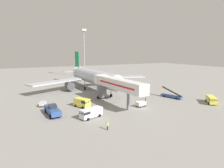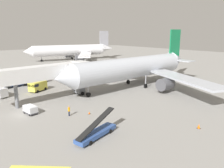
{
  "view_description": "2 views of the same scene",
  "coord_description": "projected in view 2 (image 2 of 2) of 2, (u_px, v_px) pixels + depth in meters",
  "views": [
    {
      "loc": [
        -28.71,
        -38.99,
        14.61
      ],
      "look_at": [
        0.86,
        16.78,
        3.74
      ],
      "focal_mm": 30.14,
      "sensor_mm": 36.0,
      "label": 1
    },
    {
      "loc": [
        38.1,
        -12.24,
        13.88
      ],
      "look_at": [
        0.34,
        19.6,
        2.34
      ],
      "focal_mm": 35.66,
      "sensor_mm": 36.0,
      "label": 2
    }
  ],
  "objects": [
    {
      "name": "ground_crew_worker_foreground",
      "position": [
        69.0,
        111.0,
        37.56
      ],
      "size": [
        0.41,
        0.41,
        1.77
      ],
      "color": "#1E2333",
      "rests_on": "ground"
    },
    {
      "name": "service_van_outer_right",
      "position": [
        37.0,
        86.0,
        53.27
      ],
      "size": [
        3.8,
        4.87,
        2.35
      ],
      "color": "#E5DB4C",
      "rests_on": "ground"
    },
    {
      "name": "safety_cone_bravo",
      "position": [
        199.0,
        126.0,
        32.78
      ],
      "size": [
        0.46,
        0.46,
        0.71
      ],
      "color": "black",
      "rests_on": "ground"
    },
    {
      "name": "jet_bridge",
      "position": [
        47.0,
        74.0,
        44.64
      ],
      "size": [
        4.57,
        22.2,
        7.51
      ],
      "color": "silver",
      "rests_on": "ground"
    },
    {
      "name": "airplane_background",
      "position": [
        72.0,
        50.0,
        112.43
      ],
      "size": [
        50.15,
        45.75,
        14.53
      ],
      "color": "silver",
      "rests_on": "ground"
    },
    {
      "name": "ground_plane",
      "position": [
        26.0,
        113.0,
        39.21
      ],
      "size": [
        300.0,
        300.0,
        0.0
      ],
      "primitive_type": "plane",
      "color": "gray"
    },
    {
      "name": "pushback_tug",
      "position": [
        15.0,
        82.0,
        57.7
      ],
      "size": [
        2.84,
        7.37,
        2.65
      ],
      "color": "#2D4C8E",
      "rests_on": "ground"
    },
    {
      "name": "baggage_cart_far_left",
      "position": [
        30.0,
        109.0,
        38.58
      ],
      "size": [
        2.81,
        1.84,
        1.43
      ],
      "color": "#38383D",
      "rests_on": "ground"
    },
    {
      "name": "belt_loader_truck",
      "position": [
        96.0,
        132.0,
        29.87
      ],
      "size": [
        3.25,
        7.19,
        3.3
      ],
      "color": "#2D4C8E",
      "rests_on": "ground"
    },
    {
      "name": "airplane_at_gate",
      "position": [
        135.0,
        68.0,
        57.25
      ],
      "size": [
        48.52,
        45.21,
        14.67
      ],
      "color": "#B7BCC6",
      "rests_on": "ground"
    },
    {
      "name": "baggage_cart_near_right",
      "position": [
        44.0,
        79.0,
        63.85
      ],
      "size": [
        2.19,
        2.54,
        1.31
      ],
      "color": "#38383D",
      "rests_on": "ground"
    },
    {
      "name": "safety_cone_alpha",
      "position": [
        89.0,
        113.0,
        38.56
      ],
      "size": [
        0.35,
        0.35,
        0.54
      ],
      "color": "black",
      "rests_on": "ground"
    }
  ]
}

